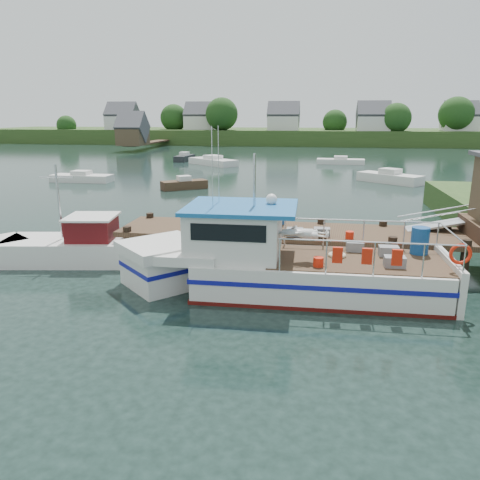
# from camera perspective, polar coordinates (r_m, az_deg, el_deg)

# --- Properties ---
(ground_plane) EXTENTS (160.00, 160.00, 0.00)m
(ground_plane) POSITION_cam_1_polar(r_m,az_deg,el_deg) (19.07, 3.69, -2.75)
(ground_plane) COLOR black
(far_shore) EXTENTS (140.00, 42.55, 9.22)m
(far_shore) POSITION_cam_1_polar(r_m,az_deg,el_deg) (100.53, 8.44, 12.74)
(far_shore) COLOR #324D1F
(far_shore) RESTS_ON ground
(dock) EXTENTS (16.60, 3.00, 4.78)m
(dock) POSITION_cam_1_polar(r_m,az_deg,el_deg) (19.06, 23.72, 2.96)
(dock) COLOR #443020
(dock) RESTS_ON ground
(lobster_boat) EXTENTS (11.56, 3.51, 5.49)m
(lobster_boat) POSITION_cam_1_polar(r_m,az_deg,el_deg) (15.75, 4.49, -2.82)
(lobster_boat) COLOR silver
(lobster_boat) RESTS_ON ground
(work_boat) EXTENTS (7.60, 3.26, 3.97)m
(work_boat) POSITION_cam_1_polar(r_m,az_deg,el_deg) (20.17, -19.65, -0.75)
(work_boat) COLOR silver
(work_boat) RESTS_ON ground
(moored_rowboat) EXTENTS (3.72, 3.12, 1.07)m
(moored_rowboat) POSITION_cam_1_polar(r_m,az_deg,el_deg) (38.30, -6.81, 6.79)
(moored_rowboat) COLOR #443020
(moored_rowboat) RESTS_ON ground
(moored_far) EXTENTS (5.77, 2.20, 0.97)m
(moored_far) POSITION_cam_1_polar(r_m,az_deg,el_deg) (59.05, 12.15, 9.39)
(moored_far) COLOR silver
(moored_far) RESTS_ON ground
(moored_a) EXTENTS (5.41, 1.87, 0.99)m
(moored_a) POSITION_cam_1_polar(r_m,az_deg,el_deg) (44.54, -18.73, 7.22)
(moored_a) COLOR silver
(moored_a) RESTS_ON ground
(moored_b) EXTENTS (5.59, 5.11, 1.25)m
(moored_b) POSITION_cam_1_polar(r_m,az_deg,el_deg) (43.60, 17.78, 7.27)
(moored_b) COLOR silver
(moored_b) RESTS_ON ground
(moored_d) EXTENTS (6.72, 6.13, 1.16)m
(moored_d) POSITION_cam_1_polar(r_m,az_deg,el_deg) (56.77, -3.32, 9.55)
(moored_d) COLOR silver
(moored_d) RESTS_ON ground
(moored_e) EXTENTS (1.83, 4.30, 1.15)m
(moored_e) POSITION_cam_1_polar(r_m,az_deg,el_deg) (62.11, -6.78, 9.94)
(moored_e) COLOR black
(moored_e) RESTS_ON ground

